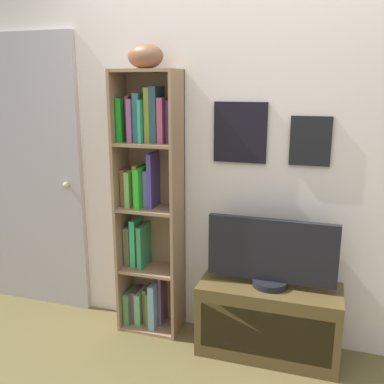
{
  "coord_description": "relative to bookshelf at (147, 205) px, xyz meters",
  "views": [
    {
      "loc": [
        0.53,
        -1.59,
        1.69
      ],
      "look_at": [
        -0.24,
        0.85,
        1.06
      ],
      "focal_mm": 40.29,
      "sensor_mm": 36.0,
      "label": 1
    }
  ],
  "objects": [
    {
      "name": "back_wall",
      "position": [
        0.61,
        0.13,
        0.32
      ],
      "size": [
        4.8,
        0.08,
        2.43
      ],
      "color": "silver",
      "rests_on": "ground"
    },
    {
      "name": "bookshelf",
      "position": [
        0.0,
        0.0,
        0.0
      ],
      "size": [
        0.43,
        0.25,
        1.79
      ],
      "color": "#8C6B4B",
      "rests_on": "ground"
    },
    {
      "name": "football",
      "position": [
        0.03,
        -0.03,
        0.97
      ],
      "size": [
        0.29,
        0.21,
        0.15
      ],
      "primitive_type": "ellipsoid",
      "rotation": [
        0.0,
        0.0,
        -0.27
      ],
      "color": "brown",
      "rests_on": "bookshelf"
    },
    {
      "name": "tv_stand",
      "position": [
        0.86,
        -0.09,
        -0.66
      ],
      "size": [
        0.88,
        0.37,
        0.47
      ],
      "color": "brown",
      "rests_on": "ground"
    },
    {
      "name": "television",
      "position": [
        0.86,
        -0.09,
        -0.21
      ],
      "size": [
        0.79,
        0.22,
        0.44
      ],
      "color": "black",
      "rests_on": "tv_stand"
    },
    {
      "name": "door",
      "position": [
        -0.99,
        0.07,
        0.13
      ],
      "size": [
        0.9,
        0.09,
        2.06
      ],
      "color": "#A79FA2",
      "rests_on": "ground"
    }
  ]
}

